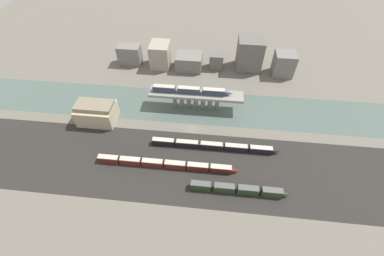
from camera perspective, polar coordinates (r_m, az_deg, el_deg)
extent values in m
plane|color=#666056|center=(139.08, 0.13, -0.28)|extent=(400.00, 400.00, 0.00)
cube|color=#282623|center=(124.20, -1.03, -8.41)|extent=(280.00, 42.00, 0.01)
cube|color=#4C5B56|center=(151.90, 0.83, 4.75)|extent=(320.00, 28.69, 0.01)
cube|color=gray|center=(145.67, 0.87, 7.51)|extent=(53.03, 8.96, 1.57)
cylinder|color=gray|center=(150.29, -3.85, 6.30)|extent=(2.40, 2.40, 8.71)
cylinder|color=gray|center=(149.75, -2.29, 6.20)|extent=(2.40, 2.40, 8.71)
cylinder|color=gray|center=(149.32, -0.72, 6.09)|extent=(2.40, 2.40, 8.71)
cylinder|color=gray|center=(149.00, 0.85, 5.99)|extent=(2.40, 2.40, 8.71)
cylinder|color=gray|center=(148.80, 2.43, 5.87)|extent=(2.40, 2.40, 8.71)
cylinder|color=gray|center=(148.70, 4.01, 5.76)|extent=(2.40, 2.40, 8.71)
cylinder|color=gray|center=(148.72, 5.60, 5.63)|extent=(2.40, 2.40, 8.71)
cube|color=#2D384C|center=(146.44, -6.22, 8.66)|extent=(12.74, 3.07, 3.25)
cube|color=#B7B2A3|center=(145.32, -6.28, 9.23)|extent=(12.23, 2.83, 0.40)
cube|color=#2D384C|center=(144.47, -0.73, 8.35)|extent=(12.74, 3.07, 3.25)
cube|color=#B7B2A3|center=(143.33, -0.74, 8.92)|extent=(12.23, 2.83, 0.40)
cube|color=#2D384C|center=(143.83, 4.84, 7.96)|extent=(12.74, 3.07, 3.25)
cube|color=#B7B2A3|center=(142.69, 4.89, 8.53)|extent=(12.23, 2.83, 0.40)
cone|color=#2D384C|center=(144.21, 8.28, 7.63)|extent=(4.46, 2.76, 2.76)
cube|color=#23381E|center=(116.27, 1.90, -12.74)|extent=(9.20, 3.07, 3.76)
cube|color=#4C4C4C|center=(114.48, 1.92, -12.22)|extent=(8.84, 2.83, 0.40)
cube|color=#23381E|center=(116.53, 7.12, -13.12)|extent=(9.20, 3.07, 3.76)
cube|color=#4C4C4C|center=(114.74, 7.22, -12.60)|extent=(8.84, 2.83, 0.40)
cube|color=#23381E|center=(117.69, 12.29, -13.38)|extent=(9.20, 3.07, 3.76)
cube|color=#4C4C4C|center=(115.92, 12.46, -12.87)|extent=(8.84, 2.83, 0.40)
cube|color=#23381E|center=(119.75, 17.33, -13.54)|extent=(9.20, 3.07, 3.76)
cube|color=#4C4C4C|center=(118.01, 17.56, -13.04)|extent=(8.84, 2.83, 0.40)
cone|color=#23381E|center=(121.55, 20.24, -13.63)|extent=(3.22, 2.77, 2.77)
cube|color=#5B1E19|center=(130.73, -18.04, -6.62)|extent=(10.15, 2.89, 3.31)
cube|color=#B7B2A3|center=(129.30, -18.23, -6.13)|extent=(9.75, 2.66, 0.40)
cube|color=#5B1E19|center=(127.19, -13.51, -7.18)|extent=(10.15, 2.89, 3.31)
cube|color=#B7B2A3|center=(125.73, -13.66, -6.68)|extent=(9.75, 2.66, 0.40)
cube|color=#5B1E19|center=(124.50, -8.74, -7.72)|extent=(10.15, 2.89, 3.31)
cube|color=#B7B2A3|center=(123.00, -8.84, -7.22)|extent=(9.75, 2.66, 0.40)
cube|color=#5B1E19|center=(122.70, -3.78, -8.22)|extent=(10.15, 2.89, 3.31)
cube|color=#B7B2A3|center=(121.18, -3.83, -7.72)|extent=(9.75, 2.66, 0.40)
cube|color=#5B1E19|center=(121.83, 1.29, -8.67)|extent=(10.15, 2.89, 3.31)
cube|color=#B7B2A3|center=(120.30, 1.31, -8.18)|extent=(9.75, 2.66, 0.40)
cube|color=#5B1E19|center=(121.91, 6.42, -9.06)|extent=(10.15, 2.89, 3.31)
cube|color=#B7B2A3|center=(120.38, 6.49, -8.57)|extent=(9.75, 2.66, 0.40)
cone|color=#5B1E19|center=(122.59, 9.64, -9.31)|extent=(3.55, 2.60, 2.60)
cube|color=black|center=(131.82, -6.38, -3.11)|extent=(11.46, 2.74, 3.31)
cube|color=#B7B2A3|center=(130.41, -6.45, -2.59)|extent=(11.00, 2.52, 0.40)
cube|color=black|center=(130.21, -1.07, -3.56)|extent=(11.46, 2.74, 3.31)
cube|color=#B7B2A3|center=(128.78, -1.08, -3.04)|extent=(11.00, 2.52, 0.40)
cube|color=black|center=(129.75, 4.34, -3.99)|extent=(11.46, 2.74, 3.31)
cube|color=#B7B2A3|center=(128.31, 4.38, -3.47)|extent=(11.00, 2.52, 0.40)
cube|color=black|center=(130.44, 9.74, -4.39)|extent=(11.46, 2.74, 3.31)
cube|color=#B7B2A3|center=(129.02, 9.84, -3.87)|extent=(11.00, 2.52, 0.40)
cube|color=black|center=(132.28, 15.05, -4.74)|extent=(11.46, 2.74, 3.31)
cube|color=#B7B2A3|center=(130.88, 15.20, -4.23)|extent=(11.00, 2.52, 0.40)
cone|color=black|center=(134.13, 18.28, -4.97)|extent=(4.01, 2.47, 2.47)
cube|color=tan|center=(150.00, -20.38, 3.04)|extent=(20.16, 14.18, 9.77)
cube|color=#7C725C|center=(146.20, -20.97, 4.71)|extent=(19.75, 9.92, 2.14)
cube|color=slate|center=(189.99, -13.67, 15.54)|extent=(15.41, 9.02, 13.29)
cube|color=gray|center=(183.10, -7.04, 15.81)|extent=(12.79, 15.00, 16.32)
cube|color=slate|center=(180.51, -0.65, 14.53)|extent=(17.30, 14.16, 10.23)
cube|color=#605B56|center=(181.90, 5.43, 14.62)|extent=(9.14, 8.32, 10.36)
cube|color=#605B56|center=(182.41, 12.69, 15.80)|extent=(16.75, 15.32, 21.29)
cube|color=slate|center=(183.63, 19.72, 13.25)|extent=(13.20, 11.94, 15.35)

